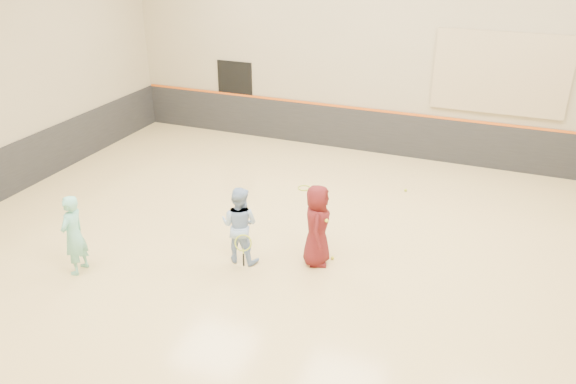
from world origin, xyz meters
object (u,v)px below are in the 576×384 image
at_px(girl, 74,235).
at_px(young_man, 317,225).
at_px(instructor, 240,225).
at_px(spare_racket, 304,187).

xyz_separation_m(girl, young_man, (3.95, 1.91, 0.03)).
xyz_separation_m(girl, instructor, (2.59, 1.46, -0.01)).
distance_m(instructor, young_man, 1.44).
distance_m(instructor, spare_racket, 3.53).
xyz_separation_m(girl, spare_racket, (2.60, 4.91, -0.74)).
bearing_deg(young_man, instructor, 93.95).
distance_m(girl, young_man, 4.39).
height_order(girl, instructor, girl).
height_order(girl, spare_racket, girl).
relative_size(girl, spare_racket, 2.16).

